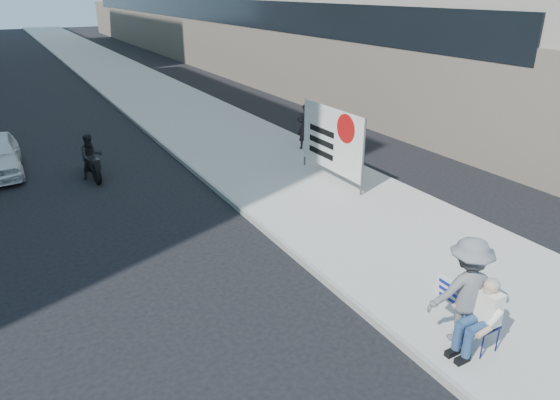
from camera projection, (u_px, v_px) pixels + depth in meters
ground at (267, 309)px, 9.37m from camera, size 160.00×160.00×0.00m
near_sidewalk at (159, 97)px, 27.17m from camera, size 5.00×120.00×0.15m
seated_protester at (479, 312)px, 7.82m from camera, size 0.83×1.11×1.31m
jogger at (466, 291)px, 7.99m from camera, size 1.38×1.06×1.88m
pedestrian_woman at (305, 126)px, 17.96m from camera, size 0.69×0.56×1.65m
protest_banner at (332, 140)px, 14.86m from camera, size 0.08×3.06×2.20m
motorcycle at (91, 159)px, 15.64m from camera, size 0.73×2.05×1.42m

